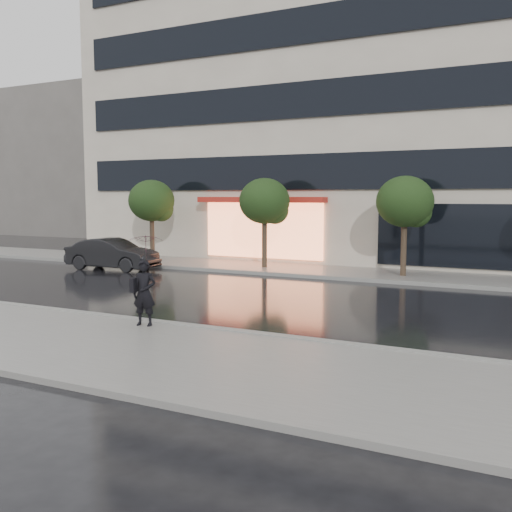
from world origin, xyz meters
The scene contains 12 objects.
ground centered at (0.00, 0.00, 0.00)m, with size 120.00×120.00×0.00m, color black.
sidewalk_near centered at (0.00, -3.25, 0.06)m, with size 60.00×4.50×0.12m, color slate.
sidewalk_far centered at (0.00, 10.25, 0.06)m, with size 60.00×3.50×0.12m, color slate.
curb_near centered at (0.00, -1.00, 0.07)m, with size 60.00×0.25×0.14m, color gray.
curb_far centered at (0.00, 8.50, 0.07)m, with size 60.00×0.25×0.14m, color gray.
office_building centered at (0.00, 17.97, 9.00)m, with size 30.00×12.76×18.00m.
bg_building_left centered at (-28.00, 26.00, 6.00)m, with size 14.00×10.00×12.00m, color #59544F.
tree_far_west centered at (-8.94, 10.03, 2.92)m, with size 2.20×2.20×3.99m.
tree_mid_west centered at (-2.94, 10.03, 2.92)m, with size 2.20×2.20×3.99m.
tree_mid_east centered at (3.06, 10.03, 2.92)m, with size 2.20×2.20×3.99m.
parked_car centered at (-9.02, 7.13, 0.69)m, with size 1.45×4.16×1.37m, color black.
pedestrian_with_umbrella centered at (-0.65, -1.49, 1.52)m, with size 0.98×0.99×2.18m.
Camera 1 is at (7.65, -12.30, 3.18)m, focal length 40.00 mm.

